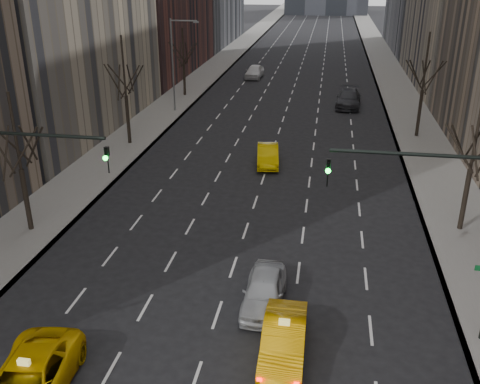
% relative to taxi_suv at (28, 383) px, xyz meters
% --- Properties ---
extents(sidewalk_left, '(4.50, 320.00, 0.15)m').
position_rel_taxi_suv_xyz_m(sidewalk_left, '(-6.86, 63.87, -0.69)').
color(sidewalk_left, slate).
rests_on(sidewalk_left, ground).
extents(sidewalk_right, '(4.50, 320.00, 0.15)m').
position_rel_taxi_suv_xyz_m(sidewalk_right, '(17.64, 63.87, -0.69)').
color(sidewalk_right, slate).
rests_on(sidewalk_right, ground).
extents(tree_lw_b, '(3.36, 3.50, 7.82)m').
position_rel_taxi_suv_xyz_m(tree_lw_b, '(-6.61, 11.87, 2.95)').
color(tree_lw_b, black).
rests_on(tree_lw_b, ground).
extents(tree_lw_c, '(3.36, 3.50, 8.74)m').
position_rel_taxi_suv_xyz_m(tree_lw_c, '(-6.61, 27.87, 3.27)').
color(tree_lw_c, black).
rests_on(tree_lw_c, ground).
extents(tree_lw_d, '(3.36, 3.50, 7.36)m').
position_rel_taxi_suv_xyz_m(tree_lw_d, '(-6.61, 45.87, 2.79)').
color(tree_lw_d, black).
rests_on(tree_lw_d, ground).
extents(tree_rw_b, '(3.36, 3.50, 7.82)m').
position_rel_taxi_suv_xyz_m(tree_rw_b, '(17.39, 15.87, 2.95)').
color(tree_rw_b, black).
rests_on(tree_rw_b, ground).
extents(tree_rw_c, '(3.36, 3.50, 8.74)m').
position_rel_taxi_suv_xyz_m(tree_rw_c, '(17.39, 33.87, 3.27)').
color(tree_rw_c, black).
rests_on(tree_rw_c, ground).
extents(traffic_mast_left, '(6.69, 0.39, 8.00)m').
position_rel_taxi_suv_xyz_m(traffic_mast_left, '(-3.72, 5.87, 4.72)').
color(traffic_mast_left, black).
rests_on(traffic_mast_left, ground).
extents(traffic_mast_right, '(6.69, 0.39, 8.00)m').
position_rel_taxi_suv_xyz_m(traffic_mast_right, '(14.50, 5.87, 4.72)').
color(traffic_mast_right, black).
rests_on(traffic_mast_right, ground).
extents(streetlight_far, '(2.83, 0.22, 9.00)m').
position_rel_taxi_suv_xyz_m(streetlight_far, '(-5.45, 38.87, 4.85)').
color(streetlight_far, slate).
rests_on(streetlight_far, ground).
extents(taxi_suv, '(3.21, 5.80, 1.54)m').
position_rel_taxi_suv_xyz_m(taxi_suv, '(0.00, 0.00, 0.00)').
color(taxi_suv, '#D7A304').
rests_on(taxi_suv, ground).
extents(taxi_sedan, '(1.67, 4.66, 1.53)m').
position_rel_taxi_suv_xyz_m(taxi_sedan, '(8.44, 3.63, -0.00)').
color(taxi_sedan, '#E9A004').
rests_on(taxi_sedan, ground).
extents(silver_sedan_ahead, '(1.80, 4.42, 1.50)m').
position_rel_taxi_suv_xyz_m(silver_sedan_ahead, '(7.30, 6.92, -0.02)').
color(silver_sedan_ahead, '#A6A9AE').
rests_on(silver_sedan_ahead, ground).
extents(far_taxi, '(2.11, 4.64, 1.48)m').
position_rel_taxi_suv_xyz_m(far_taxi, '(5.36, 24.92, -0.03)').
color(far_taxi, '#D6B004').
rests_on(far_taxi, ground).
extents(far_suv_grey, '(2.86, 6.17, 1.75)m').
position_rel_taxi_suv_xyz_m(far_suv_grey, '(11.71, 43.89, 0.10)').
color(far_suv_grey, '#29292D').
rests_on(far_suv_grey, ground).
extents(far_car_white, '(2.28, 5.08, 1.69)m').
position_rel_taxi_suv_xyz_m(far_car_white, '(-0.20, 57.57, 0.08)').
color(far_car_white, silver).
rests_on(far_car_white, ground).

